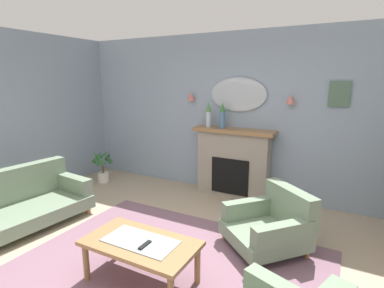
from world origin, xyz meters
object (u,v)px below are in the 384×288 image
Objects in this scene: wall_mirror at (238,95)px; framed_picture at (339,94)px; fireplace at (233,163)px; wall_sconce_left at (191,96)px; mantel_vase_left at (222,115)px; floral_couch at (17,204)px; wall_sconce_right at (291,99)px; armchair_in_corner at (271,223)px; potted_plant_small_fern at (103,166)px; mantel_vase_centre at (209,113)px; tv_remote at (145,245)px; coffee_table at (141,247)px.

framed_picture is at bearing 0.38° from wall_mirror.
fireplace is 9.71× the size of wall_sconce_left.
wall_sconce_left reaches higher than mantel_vase_left.
mantel_vase_left is at bearing -10.46° from wall_sconce_left.
wall_sconce_left is at bearing 62.34° from floral_couch.
wall_sconce_right reaches higher than mantel_vase_left.
armchair_in_corner is (3.14, 1.08, -0.01)m from floral_couch.
potted_plant_small_fern is at bearing -158.82° from wall_sconce_left.
mantel_vase_centre is 2.65× the size of tv_remote.
wall_sconce_right reaches higher than floral_couch.
coffee_table is at bearing 150.08° from tv_remote.
wall_mirror reaches higher than mantel_vase_centre.
wall_sconce_right is at bearing 6.16° from fireplace.
wall_sconce_left reaches higher than floral_couch.
framed_picture is at bearing 1.46° from wall_sconce_left.
wall_sconce_left is at bearing 109.75° from tv_remote.
wall_sconce_right is (1.30, 0.12, 0.27)m from mantel_vase_centre.
wall_sconce_left is 1.70m from wall_sconce_right.
mantel_vase_left is 0.72m from wall_sconce_left.
wall_mirror reaches higher than wall_sconce_right.
wall_mirror reaches higher than floral_couch.
fireplace is 1.24× the size of coffee_table.
wall_mirror is 0.87× the size of coffee_table.
wall_mirror is at bearing 49.72° from floral_couch.
coffee_table is 0.13m from tv_remote.
mantel_vase_left is 0.67× the size of potted_plant_small_fern.
wall_mirror is 3.62m from floral_couch.
fireplace is at bearing -6.16° from wall_sconce_left.
coffee_table is 0.62× the size of floral_couch.
mantel_vase_centre reaches higher than fireplace.
wall_sconce_right reaches higher than potted_plant_small_fern.
mantel_vase_centre is 0.66× the size of potted_plant_small_fern.
potted_plant_small_fern reaches higher than tv_remote.
mantel_vase_centre is (-0.45, -0.03, 0.82)m from fireplace.
mantel_vase_centre reaches higher than potted_plant_small_fern.
armchair_in_corner is at bearing -12.98° from potted_plant_small_fern.
mantel_vase_centre is at bearing -159.30° from wall_mirror.
fireplace reaches higher than armchair_in_corner.
fireplace reaches higher than potted_plant_small_fern.
wall_sconce_left is 2.35m from framed_picture.
fireplace is 8.50× the size of tv_remote.
mantel_vase_centre is 2.75m from coffee_table.
wall_mirror is at bearing 90.52° from coffee_table.
mantel_vase_left is at bearing -171.94° from fireplace.
mantel_vase_left is at bearing -173.96° from framed_picture.
floral_couch is at bearing 176.28° from coffee_table.
wall_mirror is at bearing 123.91° from armchair_in_corner.
armchair_in_corner is 3.53m from potted_plant_small_fern.
potted_plant_small_fern is (-3.43, 0.79, 0.02)m from armchair_in_corner.
framed_picture is 0.56× the size of potted_plant_small_fern.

